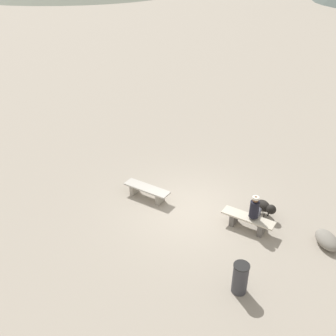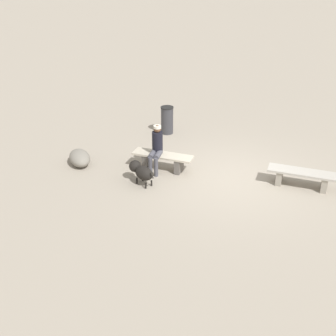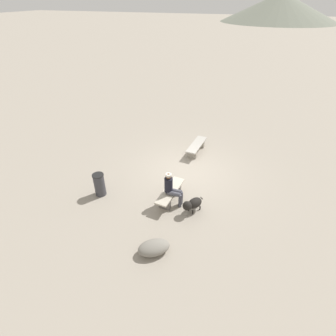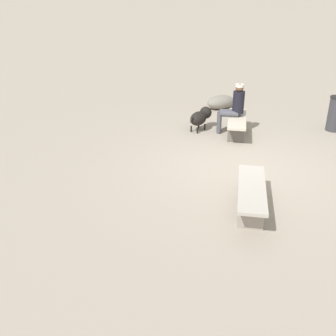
{
  "view_description": "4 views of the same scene",
  "coord_description": "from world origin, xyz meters",
  "views": [
    {
      "loc": [
        4.14,
        -9.53,
        7.67
      ],
      "look_at": [
        -1.34,
        0.87,
        0.84
      ],
      "focal_mm": 40.47,
      "sensor_mm": 36.0,
      "label": 1
    },
    {
      "loc": [
        -0.98,
        10.17,
        5.45
      ],
      "look_at": [
        1.5,
        1.14,
        0.68
      ],
      "focal_mm": 46.43,
      "sensor_mm": 36.0,
      "label": 2
    },
    {
      "loc": [
        8.67,
        2.33,
        6.23
      ],
      "look_at": [
        0.92,
        -0.52,
        0.63
      ],
      "focal_mm": 27.42,
      "sensor_mm": 36.0,
      "label": 3
    },
    {
      "loc": [
        -7.58,
        0.8,
        3.49
      ],
      "look_at": [
        -1.38,
        1.38,
        0.57
      ],
      "focal_mm": 42.25,
      "sensor_mm": 36.0,
      "label": 4
    }
  ],
  "objects": [
    {
      "name": "boulder",
      "position": [
        4.3,
        0.29,
        0.2
      ],
      "size": [
        1.01,
        1.08,
        0.4
      ],
      "primitive_type": "ellipsoid",
      "rotation": [
        0.0,
        0.0,
        2.22
      ],
      "color": "gray",
      "rests_on": "ground"
    },
    {
      "name": "distant_peak_1",
      "position": [
        -76.86,
        2.56,
        3.43
      ],
      "size": [
        30.71,
        30.71,
        6.85
      ],
      "primitive_type": "cone",
      "color": "gray",
      "rests_on": "ground"
    },
    {
      "name": "seated_person",
      "position": [
        2.12,
        0.06,
        0.71
      ],
      "size": [
        0.32,
        0.65,
        1.27
      ],
      "rotation": [
        0.0,
        0.0,
        0.02
      ],
      "color": "black",
      "rests_on": "ground"
    },
    {
      "name": "ground",
      "position": [
        0.0,
        0.0,
        -0.03
      ],
      "size": [
        210.0,
        210.0,
        0.06
      ],
      "primitive_type": "cube",
      "color": "#9E9384"
    },
    {
      "name": "trash_bin",
      "position": [
        2.56,
        -2.59,
        0.45
      ],
      "size": [
        0.42,
        0.42,
        0.89
      ],
      "color": "#38383D",
      "rests_on": "ground"
    },
    {
      "name": "dog",
      "position": [
        2.29,
        0.87,
        0.35
      ],
      "size": [
        0.78,
        0.64,
        0.56
      ],
      "rotation": [
        0.0,
        0.0,
        5.73
      ],
      "color": "black",
      "rests_on": "ground"
    },
    {
      "name": "bench_right",
      "position": [
        1.97,
        -0.04,
        0.3
      ],
      "size": [
        1.69,
        0.57,
        0.45
      ],
      "rotation": [
        0.0,
        0.0,
        -0.08
      ],
      "color": "#605B56",
      "rests_on": "ground"
    },
    {
      "name": "bench_left",
      "position": [
        -1.69,
        -0.05,
        0.3
      ],
      "size": [
        1.75,
        0.6,
        0.43
      ],
      "rotation": [
        0.0,
        0.0,
        -0.08
      ],
      "color": "gray",
      "rests_on": "ground"
    }
  ]
}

